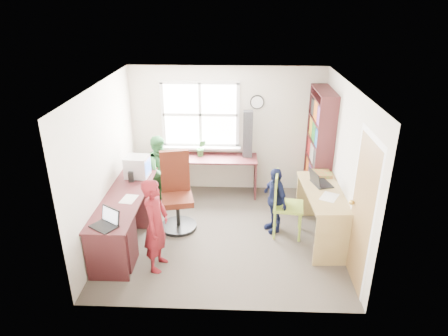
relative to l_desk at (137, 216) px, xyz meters
name	(u,v)px	position (x,y,z in m)	size (l,w,h in m)	color
room	(224,162)	(1.32, 0.38, 0.76)	(3.64, 3.44, 2.44)	#413A33
l_desk	(137,216)	(0.00, 0.00, 0.00)	(2.38, 2.95, 0.75)	#4B1E20
right_desk	(326,204)	(2.88, 0.23, 0.15)	(0.74, 1.48, 0.84)	tan
bookshelf	(319,151)	(2.96, 1.47, 0.55)	(0.30, 1.02, 2.10)	#4B1E20
swivel_chair	(177,196)	(0.54, 0.51, 0.09)	(0.71, 0.71, 1.28)	black
wooden_chair	(284,202)	(2.25, 0.34, 0.12)	(0.51, 0.51, 1.05)	#99B93D
crt_monitor	(137,167)	(-0.14, 0.79, 0.48)	(0.40, 0.36, 0.36)	silver
laptop_left	(107,222)	(-0.19, -0.74, 0.35)	(0.43, 0.42, 0.23)	black
laptop_right	(319,181)	(2.79, 0.44, 0.44)	(0.37, 0.41, 0.24)	black
speaker_a	(131,177)	(-0.21, 0.61, 0.38)	(0.10, 0.10, 0.17)	black
speaker_b	(139,166)	(-0.18, 1.05, 0.38)	(0.10, 0.10, 0.17)	black
cd_tower	(248,134)	(1.70, 1.79, 0.73)	(0.18, 0.16, 0.88)	black
game_box	(322,174)	(2.90, 0.78, 0.41)	(0.29, 0.29, 0.06)	red
paper_a	(129,199)	(-0.10, 0.00, 0.30)	(0.25, 0.32, 0.00)	silver
paper_b	(329,197)	(2.87, 0.02, 0.38)	(0.34, 0.38, 0.00)	silver
potted_plant	(201,148)	(0.83, 1.77, 0.46)	(0.18, 0.14, 0.32)	#2E702D
person_red	(156,225)	(0.43, -0.60, 0.22)	(0.50, 0.33, 1.36)	maroon
person_green	(161,170)	(0.13, 1.31, 0.19)	(0.63, 0.49, 1.29)	#30793D
person_navy	(275,200)	(2.12, 0.44, 0.09)	(0.64, 0.27, 1.10)	#141A40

